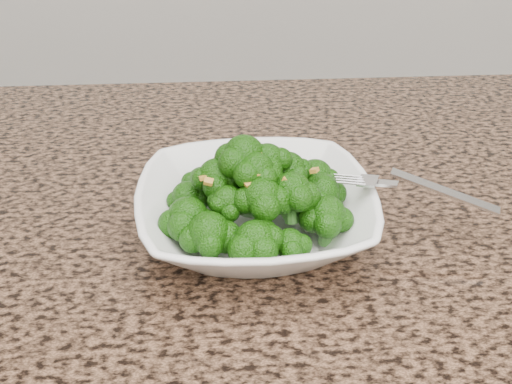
{
  "coord_description": "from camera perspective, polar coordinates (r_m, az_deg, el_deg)",
  "views": [
    {
      "loc": [
        0.02,
        -0.09,
        1.25
      ],
      "look_at": [
        0.06,
        0.41,
        0.95
      ],
      "focal_mm": 45.0,
      "sensor_mm": 36.0,
      "label": 1
    }
  ],
  "objects": [
    {
      "name": "garlic_topping",
      "position": [
        0.55,
        0.0,
        6.32
      ],
      "size": [
        0.12,
        0.12,
        0.01
      ],
      "primitive_type": null,
      "color": "gold",
      "rests_on": "broccoli_pile"
    },
    {
      "name": "fork",
      "position": [
        0.59,
        11.87,
        0.74
      ],
      "size": [
        0.16,
        0.09,
        0.01
      ],
      "primitive_type": null,
      "rotation": [
        0.0,
        0.0,
        -0.43
      ],
      "color": "silver",
      "rests_on": "bowl"
    },
    {
      "name": "granite_counter",
      "position": [
        0.53,
        -5.32,
        -12.4
      ],
      "size": [
        1.64,
        1.04,
        0.03
      ],
      "primitive_type": "cube",
      "color": "brown",
      "rests_on": "cabinet"
    },
    {
      "name": "broccoli_pile",
      "position": [
        0.56,
        0.0,
        3.1
      ],
      "size": [
        0.19,
        0.19,
        0.06
      ],
      "primitive_type": null,
      "color": "#184F09",
      "rests_on": "bowl"
    },
    {
      "name": "bowl",
      "position": [
        0.59,
        0.0,
        -1.93
      ],
      "size": [
        0.23,
        0.23,
        0.05
      ],
      "primitive_type": "imported",
      "rotation": [
        0.0,
        0.0,
        0.04
      ],
      "color": "white",
      "rests_on": "granite_counter"
    }
  ]
}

